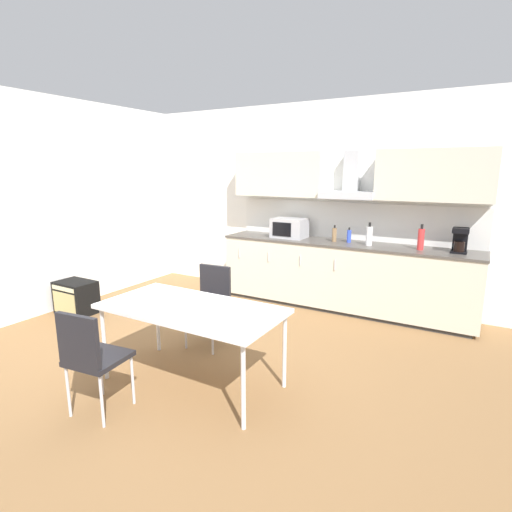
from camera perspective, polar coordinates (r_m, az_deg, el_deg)
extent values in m
cube|color=brown|center=(4.21, -8.25, -14.89)|extent=(7.98, 7.84, 0.02)
cube|color=white|center=(6.08, 7.11, 7.63)|extent=(6.39, 0.10, 2.86)
cube|color=white|center=(5.87, -30.13, 5.94)|extent=(0.10, 6.27, 2.86)
cube|color=#333333|center=(5.78, 11.99, -7.01)|extent=(3.31, 0.57, 0.05)
cube|color=beige|center=(5.65, 12.19, -2.67)|extent=(3.44, 0.62, 0.86)
cube|color=#4C4742|center=(5.56, 12.40, 1.75)|extent=(3.46, 0.64, 0.03)
cube|color=silver|center=(5.93, -2.39, 0.41)|extent=(0.01, 0.01, 0.14)
cube|color=silver|center=(5.69, 1.80, -0.10)|extent=(0.01, 0.01, 0.14)
cube|color=silver|center=(5.48, 6.34, -0.64)|extent=(0.01, 0.01, 0.14)
cube|color=silver|center=(5.30, 11.21, -1.22)|extent=(0.01, 0.01, 0.14)
cube|color=silver|center=(5.80, 13.43, 4.88)|extent=(3.44, 0.02, 0.52)
cube|color=beige|center=(6.00, 3.51, 11.57)|extent=(1.36, 0.34, 0.63)
cube|color=beige|center=(5.40, 24.11, 10.50)|extent=(1.36, 0.34, 0.63)
cube|color=#B7BABF|center=(5.60, 13.08, 8.51)|extent=(0.73, 0.40, 0.10)
cube|color=#B7BABF|center=(5.69, 13.56, 11.48)|extent=(0.20, 0.16, 0.58)
cube|color=#ADADB2|center=(5.83, 4.80, 4.00)|extent=(0.48, 0.34, 0.28)
cube|color=black|center=(5.69, 3.69, 3.82)|extent=(0.29, 0.01, 0.20)
cube|color=black|center=(5.31, 26.97, 0.50)|extent=(0.18, 0.18, 0.02)
cylinder|color=black|center=(5.29, 27.04, 1.23)|extent=(0.12, 0.12, 0.12)
cube|color=black|center=(5.35, 27.15, 2.08)|extent=(0.16, 0.08, 0.30)
cube|color=black|center=(5.26, 27.23, 3.26)|extent=(0.18, 0.16, 0.06)
cylinder|color=white|center=(5.39, 15.87, 2.76)|extent=(0.08, 0.08, 0.25)
cylinder|color=black|center=(5.37, 15.96, 4.35)|extent=(0.03, 0.03, 0.05)
cylinder|color=blue|center=(5.57, 13.14, 2.77)|extent=(0.06, 0.06, 0.17)
cylinder|color=black|center=(5.56, 13.19, 3.81)|extent=(0.02, 0.02, 0.04)
cylinder|color=red|center=(5.31, 22.49, 2.21)|extent=(0.08, 0.08, 0.26)
cylinder|color=black|center=(5.29, 22.63, 3.90)|extent=(0.03, 0.03, 0.06)
cylinder|color=brown|center=(5.58, 11.13, 2.99)|extent=(0.06, 0.06, 0.19)
cylinder|color=black|center=(5.57, 11.18, 4.16)|extent=(0.02, 0.02, 0.04)
cube|color=white|center=(3.57, -9.25, -7.41)|extent=(1.62, 0.81, 0.04)
cylinder|color=silver|center=(3.99, -20.85, -11.58)|extent=(0.04, 0.04, 0.69)
cylinder|color=silver|center=(3.07, -1.83, -18.16)|extent=(0.04, 0.04, 0.69)
cylinder|color=silver|center=(4.41, -13.89, -8.81)|extent=(0.04, 0.04, 0.69)
cylinder|color=silver|center=(3.61, 4.09, -13.35)|extent=(0.04, 0.04, 0.69)
cube|color=black|center=(4.39, -7.03, -7.17)|extent=(0.43, 0.43, 0.04)
cube|color=black|center=(4.47, -5.85, -3.84)|extent=(0.38, 0.07, 0.40)
cylinder|color=silver|center=(4.26, -6.24, -11.18)|extent=(0.02, 0.02, 0.43)
cylinder|color=silver|center=(4.44, -10.03, -10.32)|extent=(0.02, 0.02, 0.43)
cylinder|color=silver|center=(4.53, -3.94, -9.68)|extent=(0.02, 0.02, 0.43)
cylinder|color=silver|center=(4.70, -7.59, -8.95)|extent=(0.02, 0.02, 0.43)
cube|color=black|center=(3.46, -21.53, -13.43)|extent=(0.44, 0.44, 0.04)
cube|color=black|center=(3.27, -24.08, -11.02)|extent=(0.38, 0.08, 0.40)
cylinder|color=silver|center=(3.78, -21.28, -15.13)|extent=(0.02, 0.02, 0.43)
cylinder|color=silver|center=(3.57, -17.21, -16.52)|extent=(0.02, 0.02, 0.43)
cylinder|color=silver|center=(3.58, -25.24, -17.09)|extent=(0.02, 0.02, 0.43)
cylinder|color=silver|center=(3.36, -21.17, -18.78)|extent=(0.02, 0.02, 0.43)
cube|color=black|center=(5.93, -24.29, -5.40)|extent=(0.52, 0.36, 0.44)
cube|color=tan|center=(5.84, -25.72, -6.13)|extent=(0.44, 0.01, 0.29)
cube|color=beige|center=(5.78, -25.90, -4.26)|extent=(0.44, 0.01, 0.05)
cone|color=silver|center=(3.37, -9.87, 9.91)|extent=(0.32, 0.32, 0.22)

